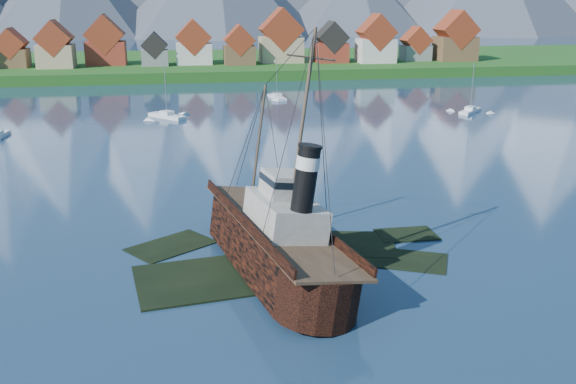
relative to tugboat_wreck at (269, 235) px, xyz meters
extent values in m
plane|color=#1B324B|center=(0.06, 0.02, -2.86)|extent=(1400.00, 1400.00, 0.00)
cube|color=black|center=(-2.94, -1.98, -3.18)|extent=(19.08, 11.42, 1.00)
cube|color=black|center=(6.06, 4.02, -3.24)|extent=(15.15, 9.76, 1.00)
cube|color=black|center=(2.06, 9.02, -3.14)|extent=(11.45, 9.06, 1.00)
cube|color=black|center=(12.06, -0.98, -3.28)|extent=(10.27, 8.34, 1.00)
cube|color=black|center=(-8.94, 6.02, -3.26)|extent=(9.42, 8.68, 1.00)
cube|color=black|center=(15.06, 5.02, -3.21)|extent=(6.00, 4.00, 1.00)
cube|color=#174112|center=(0.06, 170.02, -2.86)|extent=(600.00, 80.00, 3.20)
cube|color=#3F3D38|center=(0.06, 132.02, -2.86)|extent=(600.00, 2.50, 2.00)
cube|color=brown|center=(-55.94, 153.02, 2.89)|extent=(9.00, 8.00, 5.50)
cube|color=maroon|center=(-55.94, 153.02, 7.26)|extent=(9.16, 8.16, 9.16)
cube|color=tan|center=(-42.94, 150.02, 3.54)|extent=(10.50, 9.00, 6.80)
cube|color=maroon|center=(-42.94, 150.02, 8.83)|extent=(10.69, 9.18, 10.69)
cube|color=maroon|center=(-28.94, 156.02, 3.74)|extent=(12.00, 8.50, 7.20)
cube|color=maroon|center=(-28.94, 156.02, 9.50)|extent=(12.22, 8.67, 12.22)
cube|color=slate|center=(-13.94, 151.02, 2.54)|extent=(8.00, 7.00, 4.80)
cube|color=black|center=(-13.94, 151.02, 6.38)|extent=(8.15, 7.14, 8.15)
cube|color=beige|center=(-1.94, 154.02, 3.34)|extent=(11.00, 9.50, 6.40)
cube|color=maroon|center=(-1.94, 154.02, 8.52)|extent=(11.20, 9.69, 11.20)
cube|color=brown|center=(12.06, 150.02, 3.04)|extent=(9.50, 8.00, 5.80)
cube|color=maroon|center=(12.06, 150.02, 7.65)|extent=(9.67, 8.16, 9.67)
cube|color=tan|center=(26.06, 155.02, 4.14)|extent=(13.50, 10.00, 8.00)
cube|color=maroon|center=(26.06, 155.02, 10.57)|extent=(13.75, 10.20, 13.75)
cube|color=maroon|center=(42.06, 152.02, 3.24)|extent=(10.00, 8.50, 6.20)
cube|color=black|center=(42.06, 152.02, 8.14)|extent=(10.18, 8.67, 10.18)
cube|color=beige|center=(56.06, 149.02, 3.89)|extent=(11.50, 9.00, 7.50)
cube|color=maroon|center=(56.06, 149.02, 9.71)|extent=(11.71, 9.18, 11.71)
cube|color=slate|center=(71.06, 153.02, 2.64)|extent=(9.00, 7.50, 5.00)
cube|color=maroon|center=(71.06, 153.02, 6.76)|extent=(9.16, 7.65, 9.16)
cube|color=brown|center=(84.06, 151.02, 4.04)|extent=(12.50, 10.00, 7.80)
cube|color=maroon|center=(84.06, 151.02, 10.19)|extent=(12.73, 10.20, 12.73)
cube|color=black|center=(0.00, -1.43, -0.72)|extent=(6.66, 19.17, 3.99)
cone|color=black|center=(0.00, 11.01, -0.72)|extent=(6.66, 6.66, 6.66)
cylinder|color=black|center=(0.00, -11.01, -0.72)|extent=(6.66, 6.66, 3.99)
cube|color=#4C3826|center=(0.00, -1.43, 1.38)|extent=(6.52, 25.30, 0.24)
cube|color=black|center=(-3.20, -1.43, 1.80)|extent=(0.19, 24.50, 0.86)
cube|color=black|center=(3.20, -1.43, 1.80)|extent=(0.19, 24.50, 0.86)
cube|color=#ADA89E|center=(0.00, -2.85, 2.80)|extent=(4.95, 8.08, 2.85)
cube|color=#ADA89E|center=(0.00, -1.90, 5.28)|extent=(3.42, 3.80, 2.09)
cylinder|color=black|center=(0.00, -5.99, 6.89)|extent=(1.81, 1.81, 5.33)
cylinder|color=silver|center=(0.00, -5.99, 8.22)|extent=(1.90, 1.90, 1.05)
cylinder|color=#473828|center=(0.00, 6.18, 7.18)|extent=(0.27, 0.27, 11.41)
cylinder|color=#473828|center=(0.00, -3.81, 12.50)|extent=(0.30, 0.30, 12.36)
cube|color=silver|center=(-9.93, 76.73, -2.76)|extent=(7.77, 8.34, 1.22)
cube|color=silver|center=(-9.93, 76.73, -1.80)|extent=(3.20, 3.24, 0.71)
cylinder|color=gray|center=(-9.93, 76.73, 3.12)|extent=(0.14, 0.14, 10.54)
cube|color=silver|center=(53.32, 72.15, -2.77)|extent=(7.09, 7.01, 1.13)
cube|color=silver|center=(53.32, 72.15, -1.88)|extent=(2.82, 2.82, 0.66)
cylinder|color=gray|center=(53.32, 72.15, 2.67)|extent=(0.13, 0.13, 9.76)
cube|color=silver|center=(15.87, 98.09, -2.78)|extent=(3.63, 9.00, 1.05)
cube|color=silver|center=(15.87, 98.09, -1.94)|extent=(2.31, 2.74, 0.61)
cylinder|color=gray|center=(15.87, 98.09, 2.30)|extent=(0.12, 0.12, 9.11)
camera|label=1|loc=(-7.54, -54.06, 20.83)|focal=40.00mm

